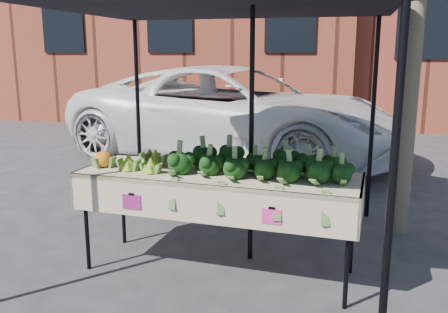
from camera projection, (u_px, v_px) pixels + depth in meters
ground at (226, 278)px, 4.16m from camera, size 90.00×90.00×0.00m
table at (218, 223)px, 4.21m from camera, size 2.44×0.93×0.90m
canopy at (216, 112)px, 4.44m from camera, size 3.16×3.16×2.74m
broccoli_heap at (260, 160)px, 4.03m from camera, size 1.53×0.56×0.25m
romanesco_cluster at (147, 157)px, 4.30m from camera, size 0.42×0.56×0.19m
cauliflower_pair at (103, 157)px, 4.31m from camera, size 0.19×0.19×0.17m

